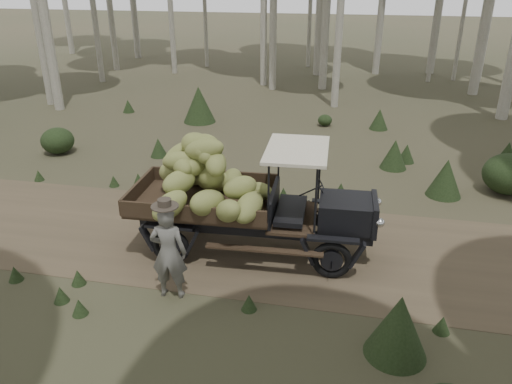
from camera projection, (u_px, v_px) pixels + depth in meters
ground at (183, 236)px, 10.84m from camera, size 120.00×120.00×0.00m
dirt_track at (183, 236)px, 10.84m from camera, size 70.00×4.00×0.01m
banana_truck at (230, 187)px, 9.76m from camera, size 5.00×2.45×2.47m
farmer at (169, 252)px, 8.51m from camera, size 0.67×0.50×1.88m
undergrowth at (136, 268)px, 8.71m from camera, size 20.66×22.19×1.39m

